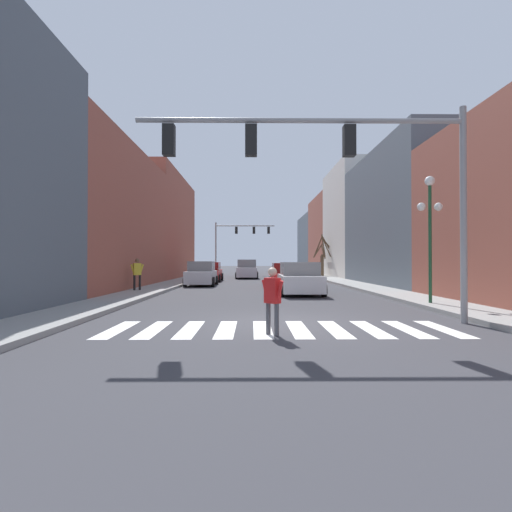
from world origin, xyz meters
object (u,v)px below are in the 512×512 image
Objects in this scene: car_parked_left_mid at (202,274)px; pedestrian_on_left_sidewalk at (272,295)px; car_parked_right_near at (210,272)px; street_tree_left_near at (322,258)px; pedestrian_waiting_at_curb at (137,271)px; traffic_signal_far at (238,236)px; street_lamp_right_corner at (430,213)px; car_driving_away_lane at (286,276)px; traffic_signal_near at (337,159)px; car_parked_left_far at (247,270)px; car_parked_right_far at (299,279)px; street_tree_right_mid at (323,257)px.

pedestrian_on_left_sidewalk is (3.93, -18.34, 0.14)m from car_parked_left_mid.
street_tree_left_near is at bearing -53.50° from car_parked_right_near.
pedestrian_waiting_at_curb is at bearing 167.74° from car_parked_right_near.
street_lamp_right_corner is at bearing -76.09° from traffic_signal_far.
car_driving_away_lane is at bearing -80.06° from traffic_signal_far.
traffic_signal_near is 4.34m from pedestrian_on_left_sidewalk.
street_tree_left_near reaches higher than car_driving_away_lane.
traffic_signal_near is 1.92× the size of car_parked_left_far.
street_lamp_right_corner reaches higher than car_parked_left_far.
street_lamp_right_corner reaches higher than car_parked_right_far.
pedestrian_waiting_at_curb is at bearing 118.54° from car_driving_away_lane.
traffic_signal_near is 2.16× the size of street_tree_left_near.
car_parked_left_far reaches higher than car_parked_right_near.
car_parked_left_far is 8.77m from street_tree_right_mid.
car_parked_left_mid is (-5.76, 16.67, -3.71)m from traffic_signal_near.
street_lamp_right_corner reaches higher than pedestrian_waiting_at_curb.
car_parked_left_mid is at bearing -14.96° from car_parked_left_far.
car_driving_away_lane is (3.95, -22.53, -4.00)m from traffic_signal_far.
pedestrian_waiting_at_curb is 0.40× the size of street_tree_left_near.
car_parked_left_mid is 18.76m from pedestrian_on_left_sidewalk.
car_parked_left_mid is at bearing 109.07° from traffic_signal_near.
car_parked_right_near is (-0.02, 5.71, -0.03)m from car_parked_left_mid.
traffic_signal_far is 1.53× the size of street_lamp_right_corner.
pedestrian_on_left_sidewalk is 33.69m from street_tree_right_mid.
pedestrian_waiting_at_curb is (-12.69, 6.51, -2.31)m from street_lamp_right_corner.
car_parked_left_mid is (-5.70, 1.74, 0.04)m from car_driving_away_lane.
car_driving_away_lane is at bearing 11.83° from car_parked_left_far.
street_tree_right_mid is (13.62, 20.85, 0.92)m from pedestrian_waiting_at_curb.
street_tree_left_near reaches higher than car_parked_left_far.
car_parked_right_near is at bearing -96.71° from traffic_signal_far.
street_tree_right_mid reaches higher than street_tree_left_near.
car_parked_right_far is at bearing -81.67° from traffic_signal_far.
car_parked_right_near is 12.27m from pedestrian_waiting_at_curb.
traffic_signal_far is at bearing 146.12° from street_tree_right_mid.
pedestrian_waiting_at_curb reaches higher than car_driving_away_lane.
traffic_signal_far reaches higher than traffic_signal_near.
street_tree_left_near is (13.40, 19.97, 0.87)m from pedestrian_waiting_at_curb.
car_parked_left_far is 29.55m from pedestrian_on_left_sidewalk.
car_parked_right_far is at bearing 8.84° from car_parked_left_far.
traffic_signal_near is at bearing -83.32° from pedestrian_waiting_at_curb.
pedestrian_waiting_at_curb reaches higher than car_parked_left_mid.
pedestrian_waiting_at_curb is (-8.39, 10.41, -3.34)m from traffic_signal_near.
pedestrian_on_left_sidewalk is (0.93, -29.54, 0.07)m from car_parked_left_far.
car_parked_left_far is (-2.77, 27.87, -3.64)m from traffic_signal_near.
car_parked_left_mid reaches higher than car_driving_away_lane.
street_tree_right_mid reaches higher than car_parked_left_mid.
street_tree_right_mid is at bearing 24.68° from pedestrian_waiting_at_curb.
street_tree_right_mid is 0.90m from street_tree_left_near.
pedestrian_on_left_sidewalk is at bearing -137.77° from traffic_signal_near.
car_parked_right_far is (4.12, -28.11, -3.97)m from traffic_signal_far.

